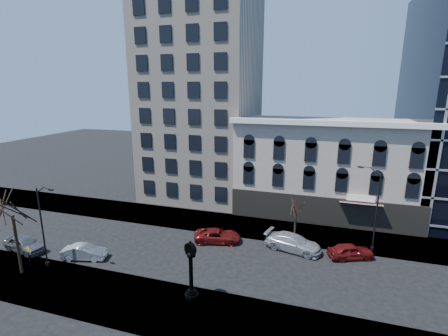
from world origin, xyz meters
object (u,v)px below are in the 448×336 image
(street_clock, at_px, (191,272))
(car_near_b, at_px, (84,252))
(warning_sign, at_px, (28,252))
(street_lamp_near, at_px, (43,206))
(car_near_a, at_px, (25,244))

(street_clock, xyz_separation_m, car_near_b, (-12.14, 2.54, -1.59))
(street_clock, relative_size, warning_sign, 2.33)
(street_lamp_near, xyz_separation_m, warning_sign, (-2.00, -0.44, -4.54))
(car_near_b, bearing_deg, street_lamp_near, 129.59)
(car_near_b, bearing_deg, car_near_a, 79.90)
(street_lamp_near, distance_m, car_near_b, 6.09)
(street_clock, xyz_separation_m, street_lamp_near, (-13.82, 0.22, 3.79))
(street_clock, relative_size, street_lamp_near, 0.61)
(warning_sign, xyz_separation_m, car_near_b, (3.68, 2.77, -0.84))
(street_lamp_near, bearing_deg, car_near_b, 63.82)
(warning_sign, relative_size, car_near_b, 0.49)
(car_near_a, bearing_deg, street_lamp_near, -100.63)
(street_lamp_near, distance_m, warning_sign, 4.98)
(warning_sign, bearing_deg, street_lamp_near, 36.72)
(street_clock, relative_size, car_near_a, 1.03)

